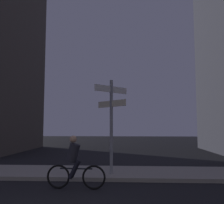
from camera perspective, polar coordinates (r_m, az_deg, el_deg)
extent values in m
cube|color=gray|center=(10.23, -7.09, -15.79)|extent=(40.00, 2.53, 0.14)
cylinder|color=gray|center=(9.32, -0.15, -5.61)|extent=(0.12, 0.12, 3.50)
cube|color=white|center=(9.42, -0.15, 2.93)|extent=(1.15, 1.15, 0.24)
cube|color=beige|center=(9.36, -0.15, -0.41)|extent=(1.11, 1.11, 0.24)
torus|color=black|center=(7.84, -4.20, -16.88)|extent=(0.72, 0.09, 0.72)
torus|color=black|center=(8.09, -12.24, -16.42)|extent=(0.72, 0.09, 0.72)
cylinder|color=black|center=(7.90, -8.27, -14.91)|extent=(1.00, 0.08, 0.04)
cylinder|color=#26262D|center=(7.86, -8.94, -11.45)|extent=(0.46, 0.34, 0.61)
sphere|color=tan|center=(7.83, -8.90, -8.43)|extent=(0.22, 0.22, 0.22)
cylinder|color=black|center=(8.00, -8.47, -15.00)|extent=(0.35, 0.13, 0.55)
cylinder|color=black|center=(7.83, -8.80, -15.21)|extent=(0.35, 0.13, 0.55)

